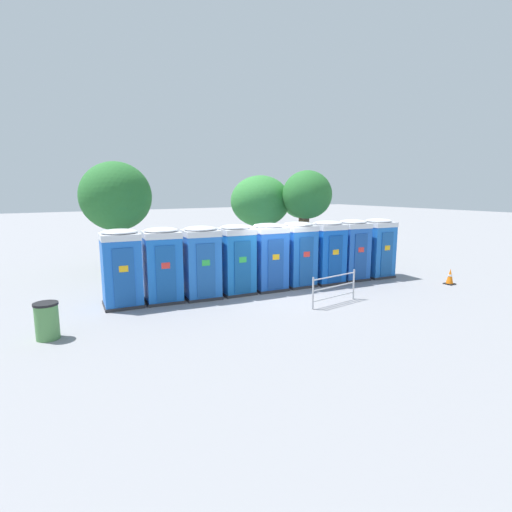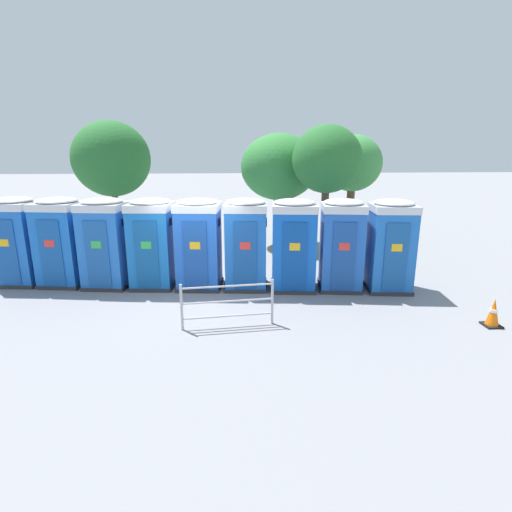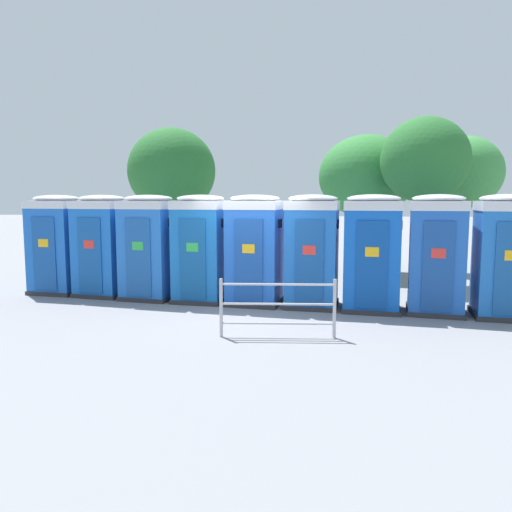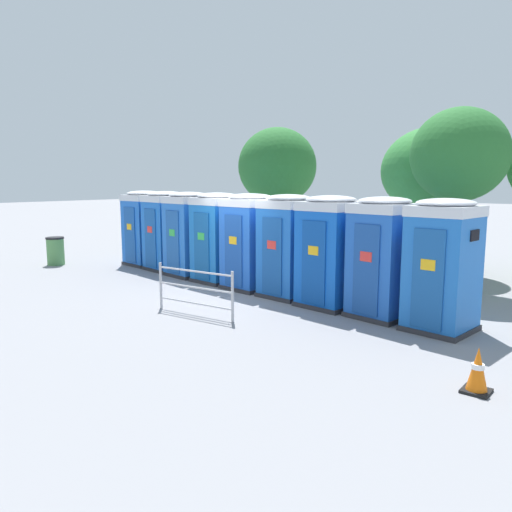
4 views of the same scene
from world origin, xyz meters
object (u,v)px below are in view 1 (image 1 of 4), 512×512
Objects in this scene: trash_can at (47,321)px; portapotty_7 at (352,249)px; portapotty_6 at (327,252)px; street_tree_1 at (260,202)px; traffic_cone at (450,277)px; portapotty_3 at (236,259)px; street_tree_2 at (302,198)px; portapotty_0 at (121,268)px; portapotty_1 at (162,265)px; portapotty_2 at (201,262)px; portapotty_8 at (377,248)px; street_tree_3 at (307,195)px; event_barrier at (334,287)px; portapotty_5 at (298,254)px; portapotty_4 at (268,256)px; street_tree_0 at (116,197)px.

portapotty_7 is at bearing 4.16° from trash_can.
portapotty_6 is 5.79m from street_tree_1.
portapotty_7 is 3.99m from traffic_cone.
portapotty_3 is 1.00× the size of portapotty_7.
street_tree_2 reaches higher than portapotty_7.
portapotty_0 is 3.98m from portapotty_3.
street_tree_2 is 4.64× the size of trash_can.
portapotty_2 is at bearing -10.40° from portapotty_1.
street_tree_1 is 9.57m from traffic_cone.
street_tree_2 is (3.43, 6.02, 1.97)m from portapotty_6.
portapotty_8 is (6.59, -0.77, 0.00)m from portapotty_3.
portapotty_3 reaches higher than trash_can.
portapotty_7 is 5.97m from street_tree_1.
street_tree_2 is (11.33, 4.99, 1.97)m from portapotty_0.
portapotty_8 is 0.54× the size of street_tree_3.
portapotty_6 is at bearing 53.10° from event_barrier.
street_tree_2 reaches higher than traffic_cone.
portapotty_0 is 1.00× the size of portapotty_5.
portapotty_3 is at bearing 174.20° from portapotty_5.
portapotty_4 is 8.56m from street_tree_2.
street_tree_1 reaches higher than trash_can.
portapotty_7 is 1.33m from portapotty_8.
portapotty_2 is 1.00× the size of portapotty_3.
portapotty_2 is at bearing -138.74° from street_tree_1.
portapotty_3 is (1.32, -0.14, 0.00)m from portapotty_2.
street_tree_1 is 7.00× the size of traffic_cone.
portapotty_5 is 9.06m from trash_can.
trash_can reaches higher than traffic_cone.
event_barrier is at bearing -62.99° from street_tree_0.
event_barrier is (-2.13, -7.95, -2.57)m from street_tree_1.
street_tree_0 reaches higher than event_barrier.
portapotty_0 and portapotty_3 have the same top height.
portapotty_6 is (5.27, -0.61, -0.00)m from portapotty_2.
portapotty_0 is at bearing 39.78° from trash_can.
portapotty_7 is at bearing 171.17° from portapotty_8.
portapotty_1 is 1.00× the size of portapotty_3.
portapotty_0 is 1.00× the size of portapotty_8.
street_tree_1 reaches higher than portapotty_8.
street_tree_1 reaches higher than portapotty_2.
street_tree_3 is (-0.96, 3.71, 2.20)m from portapotty_8.
street_tree_3 is at bearing 46.99° from portapotty_5.
portapotty_4 is at bearing -119.44° from street_tree_1.
street_tree_3 reaches higher than traffic_cone.
street_tree_1 is (-2.36, 5.78, 1.85)m from portapotty_8.
portapotty_1 is 8.48m from street_tree_1.
street_tree_2 is at bearing 36.94° from portapotty_3.
event_barrier reaches higher than traffic_cone.
street_tree_3 is at bearing 13.93° from portapotty_0.
portapotty_1 and portapotty_4 have the same top height.
street_tree_0 reaches higher than portapotty_7.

